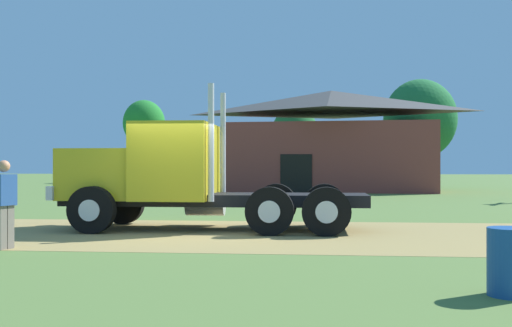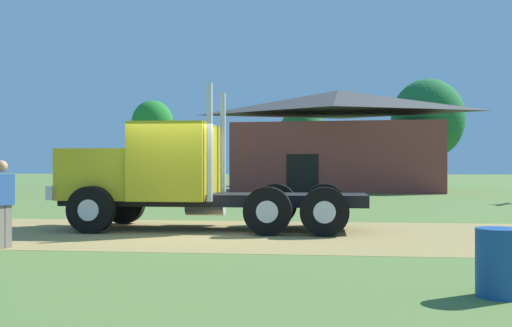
{
  "view_description": "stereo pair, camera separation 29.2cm",
  "coord_description": "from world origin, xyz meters",
  "px_view_note": "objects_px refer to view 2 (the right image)",
  "views": [
    {
      "loc": [
        3.12,
        -13.8,
        1.55
      ],
      "look_at": [
        1.57,
        1.97,
        1.61
      ],
      "focal_mm": 43.02,
      "sensor_mm": 36.0,
      "label": 1
    },
    {
      "loc": [
        3.41,
        -13.77,
        1.55
      ],
      "look_at": [
        1.57,
        1.97,
        1.61
      ],
      "focal_mm": 43.02,
      "sensor_mm": 36.0,
      "label": 2
    }
  ],
  "objects_px": {
    "visitor_walking_mid": "(1,201)",
    "shed_building": "(338,143)",
    "steel_barrel": "(499,263)",
    "truck_foreground_white": "(172,177)"
  },
  "relations": [
    {
      "from": "visitor_walking_mid",
      "to": "shed_building",
      "type": "relative_size",
      "value": 0.13
    },
    {
      "from": "shed_building",
      "to": "steel_barrel",
      "type": "bearing_deg",
      "value": -87.35
    },
    {
      "from": "truck_foreground_white",
      "to": "shed_building",
      "type": "bearing_deg",
      "value": 79.11
    },
    {
      "from": "visitor_walking_mid",
      "to": "shed_building",
      "type": "xyz_separation_m",
      "value": [
        6.67,
        26.83,
        2.08
      ]
    },
    {
      "from": "steel_barrel",
      "to": "truck_foreground_white",
      "type": "bearing_deg",
      "value": 129.06
    },
    {
      "from": "visitor_walking_mid",
      "to": "truck_foreground_white",
      "type": "bearing_deg",
      "value": 59.74
    },
    {
      "from": "truck_foreground_white",
      "to": "steel_barrel",
      "type": "bearing_deg",
      "value": -50.94
    },
    {
      "from": "truck_foreground_white",
      "to": "steel_barrel",
      "type": "relative_size",
      "value": 9.18
    },
    {
      "from": "visitor_walking_mid",
      "to": "steel_barrel",
      "type": "bearing_deg",
      "value": -22.21
    },
    {
      "from": "visitor_walking_mid",
      "to": "shed_building",
      "type": "bearing_deg",
      "value": 76.03
    }
  ]
}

